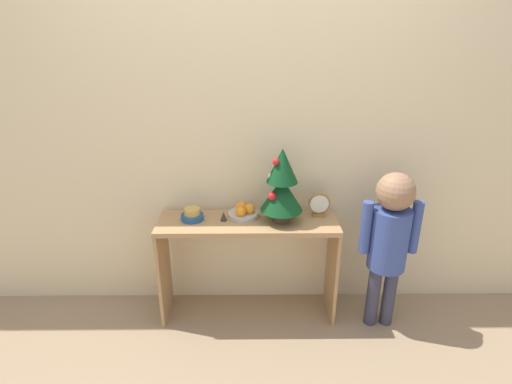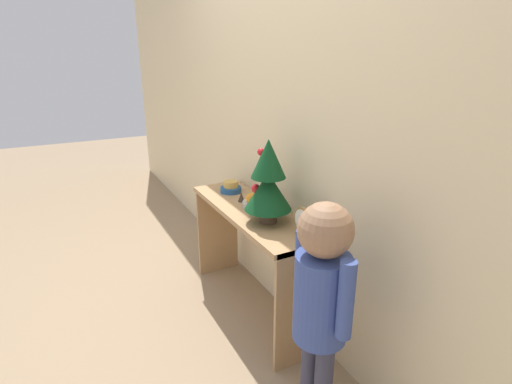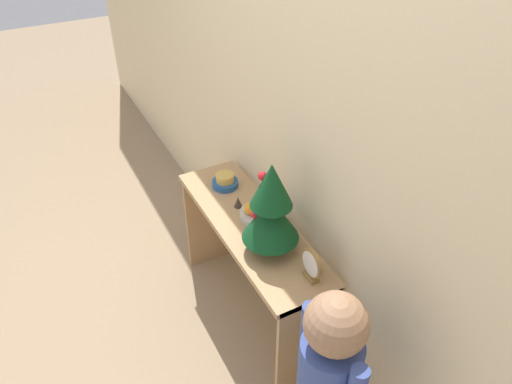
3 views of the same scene
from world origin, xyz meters
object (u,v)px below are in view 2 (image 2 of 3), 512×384
desk_clock (303,222)px  figurine (241,197)px  mini_tree (268,181)px  child_figure (322,290)px  fruit_bowl (258,201)px  singing_bowl (231,187)px

desk_clock → figurine: (-0.60, -0.06, -0.05)m
mini_tree → desk_clock: bearing=15.0°
desk_clock → child_figure: 0.45m
fruit_bowl → singing_bowl: 0.32m
mini_tree → fruit_bowl: size_ratio=2.41×
fruit_bowl → child_figure: bearing=-11.3°
fruit_bowl → figurine: size_ratio=3.21×
singing_bowl → desk_clock: desk_clock is taller
singing_bowl → figurine: bearing=-5.0°
fruit_bowl → desk_clock: 0.48m
singing_bowl → child_figure: 1.20m
desk_clock → child_figure: (0.40, -0.17, -0.11)m
fruit_bowl → singing_bowl: (-0.32, -0.04, -0.00)m
mini_tree → singing_bowl: (-0.55, 0.03, -0.21)m
singing_bowl → figurine: (0.19, -0.02, -0.00)m
mini_tree → desk_clock: (0.24, 0.07, -0.16)m
fruit_bowl → desk_clock: bearing=0.0°
figurine → child_figure: bearing=-6.7°
mini_tree → singing_bowl: size_ratio=3.31×
figurine → mini_tree: bearing=-1.3°
figurine → fruit_bowl: bearing=24.8°
fruit_bowl → desk_clock: desk_clock is taller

